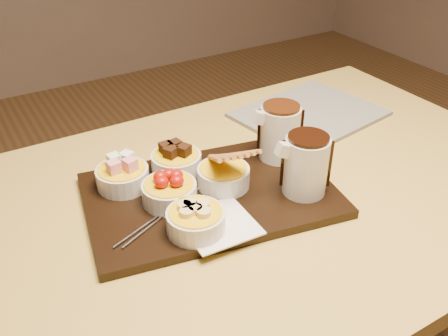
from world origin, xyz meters
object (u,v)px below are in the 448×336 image
dining_table (261,225)px  serving_board (210,195)px  pitcher_dark_chocolate (306,166)px  bowl_strawberries (169,193)px  newspaper (309,114)px  pitcher_milk_chocolate (280,133)px

dining_table → serving_board: size_ratio=2.61×
serving_board → pitcher_dark_chocolate: 0.19m
bowl_strawberries → newspaper: size_ratio=0.30×
dining_table → newspaper: newspaper is taller
bowl_strawberries → pitcher_milk_chocolate: (0.26, 0.03, 0.04)m
serving_board → pitcher_milk_chocolate: (0.18, 0.04, 0.06)m
dining_table → pitcher_dark_chocolate: bearing=-60.5°
bowl_strawberries → pitcher_dark_chocolate: size_ratio=0.89×
dining_table → newspaper: bearing=35.5°
bowl_strawberries → pitcher_dark_chocolate: bearing=-23.2°
dining_table → bowl_strawberries: size_ratio=12.00×
pitcher_milk_chocolate → bowl_strawberries: bearing=-163.6°
bowl_strawberries → newspaper: bowl_strawberries is taller
dining_table → pitcher_milk_chocolate: 0.20m
dining_table → pitcher_milk_chocolate: size_ratio=10.73×
newspaper → bowl_strawberries: bearing=-169.0°
dining_table → serving_board: bearing=171.1°
dining_table → bowl_strawberries: 0.24m
bowl_strawberries → pitcher_dark_chocolate: (0.23, -0.10, 0.04)m
newspaper → dining_table: bearing=-153.5°
pitcher_milk_chocolate → newspaper: pitcher_milk_chocolate is taller
dining_table → newspaper: 0.35m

